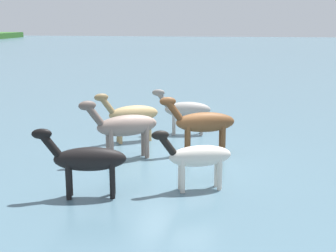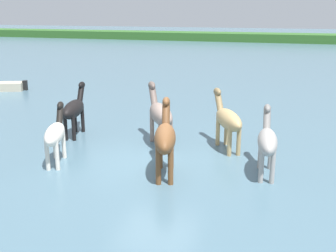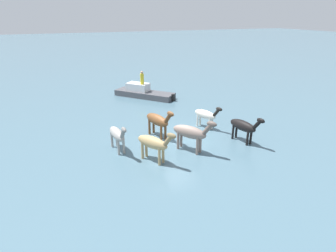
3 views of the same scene
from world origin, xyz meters
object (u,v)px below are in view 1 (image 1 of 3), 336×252
object	(u,v)px
horse_gray_outer	(125,126)
horse_dark_mare	(87,159)
horse_lead	(203,123)
horse_dun_straggler	(131,114)
horse_mid_herd	(197,156)
horse_rear_stallion	(186,110)

from	to	relation	value
horse_gray_outer	horse_dark_mare	world-z (taller)	horse_gray_outer
horse_dark_mare	horse_lead	bearing A→B (deg)	-133.29
horse_dun_straggler	horse_lead	size ratio (longest dim) A/B	0.89
horse_mid_herd	horse_lead	bearing A→B (deg)	-108.57
horse_dark_mare	horse_gray_outer	bearing A→B (deg)	-105.26
horse_rear_stallion	horse_mid_herd	distance (m)	6.18
horse_gray_outer	horse_lead	size ratio (longest dim) A/B	0.94
horse_lead	horse_mid_herd	xyz separation A→B (m)	(-3.41, -0.16, -0.16)
horse_mid_herd	horse_dun_straggler	bearing A→B (deg)	-79.41
horse_dark_mare	horse_dun_straggler	xyz separation A→B (m)	(5.62, 0.18, 0.03)
horse_gray_outer	horse_dark_mare	distance (m)	3.38
horse_rear_stallion	horse_lead	world-z (taller)	horse_lead
horse_rear_stallion	horse_mid_herd	xyz separation A→B (m)	(-6.09, -1.06, -0.06)
horse_mid_herd	horse_gray_outer	bearing A→B (deg)	-64.32
horse_dark_mare	horse_dun_straggler	size ratio (longest dim) A/B	1.04
horse_gray_outer	horse_mid_herd	xyz separation A→B (m)	(-2.41, -2.58, -0.18)
horse_lead	horse_dark_mare	bearing A→B (deg)	42.68
horse_gray_outer	horse_rear_stallion	bearing A→B (deg)	-146.00
horse_gray_outer	horse_mid_herd	distance (m)	3.54
horse_dun_straggler	horse_lead	bearing A→B (deg)	124.93
horse_mid_herd	horse_rear_stallion	bearing A→B (deg)	-101.39
horse_dun_straggler	horse_mid_herd	size ratio (longest dim) A/B	1.06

